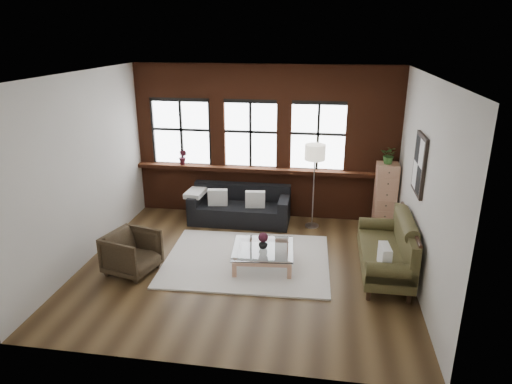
# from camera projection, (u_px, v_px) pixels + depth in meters

# --- Properties ---
(floor) EXTENTS (5.50, 5.50, 0.00)m
(floor) POSITION_uv_depth(u_px,v_px,m) (245.00, 266.00, 7.80)
(floor) COLOR #3A2715
(floor) RESTS_ON ground
(ceiling) EXTENTS (5.50, 5.50, 0.00)m
(ceiling) POSITION_uv_depth(u_px,v_px,m) (243.00, 74.00, 6.74)
(ceiling) COLOR white
(ceiling) RESTS_ON ground
(wall_back) EXTENTS (5.50, 0.00, 5.50)m
(wall_back) POSITION_uv_depth(u_px,v_px,m) (265.00, 142.00, 9.60)
(wall_back) COLOR beige
(wall_back) RESTS_ON ground
(wall_front) EXTENTS (5.50, 0.00, 5.50)m
(wall_front) POSITION_uv_depth(u_px,v_px,m) (203.00, 246.00, 4.94)
(wall_front) COLOR beige
(wall_front) RESTS_ON ground
(wall_left) EXTENTS (0.00, 5.00, 5.00)m
(wall_left) POSITION_uv_depth(u_px,v_px,m) (83.00, 170.00, 7.67)
(wall_left) COLOR beige
(wall_left) RESTS_ON ground
(wall_right) EXTENTS (0.00, 5.00, 5.00)m
(wall_right) POSITION_uv_depth(u_px,v_px,m) (423.00, 186.00, 6.87)
(wall_right) COLOR beige
(wall_right) RESTS_ON ground
(brick_backwall) EXTENTS (5.50, 0.12, 3.20)m
(brick_backwall) POSITION_uv_depth(u_px,v_px,m) (265.00, 143.00, 9.54)
(brick_backwall) COLOR #4C2111
(brick_backwall) RESTS_ON floor
(sill_ledge) EXTENTS (5.50, 0.30, 0.08)m
(sill_ledge) POSITION_uv_depth(u_px,v_px,m) (264.00, 170.00, 9.65)
(sill_ledge) COLOR #4C2111
(sill_ledge) RESTS_ON brick_backwall
(window_left) EXTENTS (1.38, 0.10, 1.50)m
(window_left) POSITION_uv_depth(u_px,v_px,m) (182.00, 133.00, 9.76)
(window_left) COLOR black
(window_left) RESTS_ON brick_backwall
(window_mid) EXTENTS (1.38, 0.10, 1.50)m
(window_mid) POSITION_uv_depth(u_px,v_px,m) (251.00, 135.00, 9.55)
(window_mid) COLOR black
(window_mid) RESTS_ON brick_backwall
(window_right) EXTENTS (1.38, 0.10, 1.50)m
(window_right) POSITION_uv_depth(u_px,v_px,m) (318.00, 137.00, 9.34)
(window_right) COLOR black
(window_right) RESTS_ON brick_backwall
(wall_poster) EXTENTS (0.05, 0.74, 0.94)m
(wall_poster) POSITION_uv_depth(u_px,v_px,m) (420.00, 164.00, 7.07)
(wall_poster) COLOR black
(wall_poster) RESTS_ON wall_right
(shag_rug) EXTENTS (2.92, 2.33, 0.03)m
(shag_rug) POSITION_uv_depth(u_px,v_px,m) (247.00, 260.00, 7.99)
(shag_rug) COLOR beige
(shag_rug) RESTS_ON floor
(dark_sofa) EXTENTS (2.06, 0.84, 0.75)m
(dark_sofa) POSITION_uv_depth(u_px,v_px,m) (240.00, 205.00, 9.51)
(dark_sofa) COLOR black
(dark_sofa) RESTS_ON floor
(pillow_a) EXTENTS (0.42, 0.20, 0.34)m
(pillow_a) POSITION_uv_depth(u_px,v_px,m) (218.00, 197.00, 9.42)
(pillow_a) COLOR silver
(pillow_a) RESTS_ON dark_sofa
(pillow_b) EXTENTS (0.41, 0.19, 0.34)m
(pillow_b) POSITION_uv_depth(u_px,v_px,m) (255.00, 199.00, 9.31)
(pillow_b) COLOR silver
(pillow_b) RESTS_ON dark_sofa
(vintage_settee) EXTENTS (0.85, 1.92, 1.02)m
(vintage_settee) POSITION_uv_depth(u_px,v_px,m) (385.00, 246.00, 7.40)
(vintage_settee) COLOR #403B1D
(vintage_settee) RESTS_ON floor
(pillow_settee) EXTENTS (0.17, 0.39, 0.34)m
(pillow_settee) POSITION_uv_depth(u_px,v_px,m) (385.00, 256.00, 6.83)
(pillow_settee) COLOR silver
(pillow_settee) RESTS_ON vintage_settee
(armchair) EXTENTS (0.93, 0.92, 0.70)m
(armchair) POSITION_uv_depth(u_px,v_px,m) (132.00, 253.00, 7.52)
(armchair) COLOR #2D2316
(armchair) RESTS_ON floor
(coffee_table) EXTENTS (1.10, 1.10, 0.34)m
(coffee_table) POSITION_uv_depth(u_px,v_px,m) (263.00, 257.00, 7.78)
(coffee_table) COLOR tan
(coffee_table) RESTS_ON shag_rug
(vase) EXTENTS (0.20, 0.20, 0.17)m
(vase) POSITION_uv_depth(u_px,v_px,m) (263.00, 244.00, 7.70)
(vase) COLOR #B2B2B2
(vase) RESTS_ON coffee_table
(flowers) EXTENTS (0.17, 0.17, 0.17)m
(flowers) POSITION_uv_depth(u_px,v_px,m) (263.00, 237.00, 7.66)
(flowers) COLOR #461826
(flowers) RESTS_ON vase
(drawer_chest) EXTENTS (0.42, 0.42, 1.36)m
(drawer_chest) POSITION_uv_depth(u_px,v_px,m) (385.00, 196.00, 9.13)
(drawer_chest) COLOR tan
(drawer_chest) RESTS_ON floor
(potted_plant_top) EXTENTS (0.40, 0.37, 0.35)m
(potted_plant_top) POSITION_uv_depth(u_px,v_px,m) (389.00, 155.00, 8.84)
(potted_plant_top) COLOR #2D5923
(potted_plant_top) RESTS_ON drawer_chest
(floor_lamp) EXTENTS (0.40, 0.40, 1.88)m
(floor_lamp) POSITION_uv_depth(u_px,v_px,m) (314.00, 183.00, 9.10)
(floor_lamp) COLOR #A5A5A8
(floor_lamp) RESTS_ON floor
(sill_plant) EXTENTS (0.23, 0.20, 0.34)m
(sill_plant) POSITION_uv_depth(u_px,v_px,m) (183.00, 157.00, 9.80)
(sill_plant) COLOR #461826
(sill_plant) RESTS_ON sill_ledge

